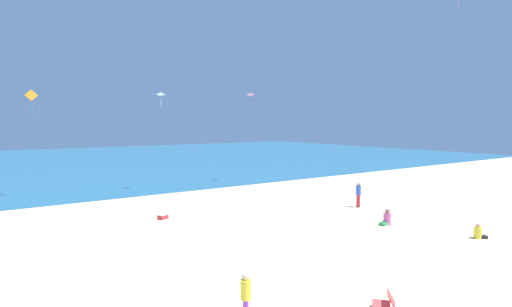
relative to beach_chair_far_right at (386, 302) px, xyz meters
The scene contains 11 objects.
ground_plane 11.62m from the beach_chair_far_right, 88.40° to the left, with size 120.00×120.00×0.00m, color beige.
ocean_water 51.05m from the beach_chair_far_right, 89.64° to the left, with size 120.00×60.00×0.05m, color #236084.
beach_chair_far_right is the anchor object (origin of this frame).
cooler_box 13.80m from the beach_chair_far_right, 93.72° to the left, with size 0.62×0.57×0.26m.
person_0 9.97m from the beach_chair_far_right, 37.11° to the left, with size 0.66×0.40×0.83m.
person_1 9.54m from the beach_chair_far_right, 12.70° to the left, with size 0.62×0.58×0.71m.
person_2 14.09m from the beach_chair_far_right, 43.96° to the left, with size 0.36×0.36×1.55m.
person_3 3.97m from the beach_chair_far_right, 156.94° to the left, with size 0.37×0.37×1.38m.
kite_pink 26.33m from the beach_chair_far_right, 64.29° to the left, with size 0.68×0.65×1.03m.
kite_orange 26.40m from the beach_chair_far_right, 102.91° to the left, with size 0.81×0.18×1.78m.
kite_white 24.02m from the beach_chair_far_right, 83.14° to the left, with size 0.57×0.47×1.12m.
Camera 1 is at (-9.53, -8.51, 5.20)m, focal length 28.64 mm.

